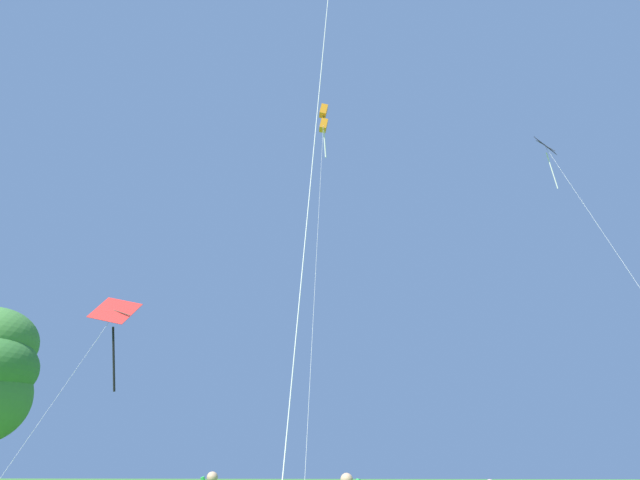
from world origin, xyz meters
TOP-DOWN VIEW (x-y plane):
  - kite_orange_box at (-2.13, 25.08)m, footprint 1.24×11.73m
  - kite_black_large at (9.45, 26.30)m, footprint 3.83×10.18m
  - kite_red_high at (-12.04, 24.14)m, footprint 3.05×6.18m

SIDE VIEW (x-z plane):
  - kite_red_high at x=-12.04m, z-range 3.18..13.03m
  - kite_black_large at x=9.45m, z-range 7.30..25.53m
  - kite_orange_box at x=-2.13m, z-range 9.06..29.06m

